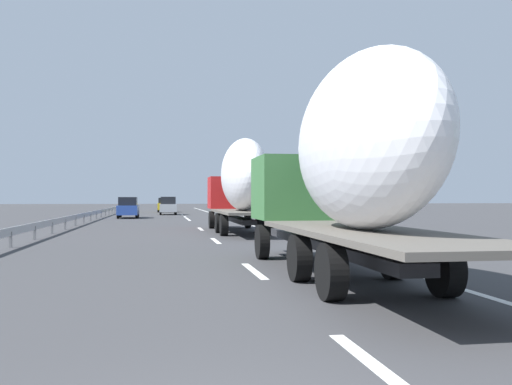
{
  "coord_description": "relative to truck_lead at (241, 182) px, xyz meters",
  "views": [
    {
      "loc": [
        -3.84,
        0.54,
        1.86
      ],
      "look_at": [
        26.16,
        -4.48,
        2.13
      ],
      "focal_mm": 40.14,
      "sensor_mm": 36.0,
      "label": 1
    }
  ],
  "objects": [
    {
      "name": "lane_stripe_3",
      "position": [
        4.35,
        1.8,
        -2.68
      ],
      "size": [
        3.2,
        0.2,
        0.01
      ],
      "primitive_type": "cube",
      "color": "white",
      "rests_on": "ground_plane"
    },
    {
      "name": "lane_stripe_5",
      "position": [
        21.64,
        1.8,
        -2.68
      ],
      "size": [
        3.2,
        0.2,
        0.01
      ],
      "primitive_type": "cube",
      "color": "white",
      "rests_on": "ground_plane"
    },
    {
      "name": "edge_line_right",
      "position": [
        19.31,
        -1.9,
        -2.68
      ],
      "size": [
        110.0,
        0.2,
        0.01
      ],
      "primitive_type": "cube",
      "color": "white",
      "rests_on": "ground_plane"
    },
    {
      "name": "ground_plane",
      "position": [
        14.31,
        3.6,
        -2.68
      ],
      "size": [
        260.0,
        260.0,
        0.0
      ],
      "primitive_type": "plane",
      "color": "#38383A"
    },
    {
      "name": "lane_stripe_4",
      "position": [
        18.06,
        1.8,
        -2.68
      ],
      "size": [
        3.2,
        0.2,
        0.01
      ],
      "primitive_type": "cube",
      "color": "white",
      "rests_on": "ground_plane"
    },
    {
      "name": "car_silver_hatch",
      "position": [
        33.32,
        3.32,
        -1.71
      ],
      "size": [
        4.18,
        1.81,
        1.95
      ],
      "color": "#ADB2B7",
      "rests_on": "ground_plane"
    },
    {
      "name": "tree_2",
      "position": [
        46.23,
        -7.34,
        2.1
      ],
      "size": [
        3.89,
        3.89,
        7.6
      ],
      "color": "#472D19",
      "rests_on": "ground_plane"
    },
    {
      "name": "tree_0",
      "position": [
        43.72,
        -5.99,
        0.82
      ],
      "size": [
        2.51,
        2.51,
        5.3
      ],
      "color": "#472D19",
      "rests_on": "ground_plane"
    },
    {
      "name": "tree_4",
      "position": [
        63.57,
        -5.95,
        1.38
      ],
      "size": [
        2.73,
        2.73,
        6.39
      ],
      "color": "#472D19",
      "rests_on": "ground_plane"
    },
    {
      "name": "tree_3",
      "position": [
        63.79,
        -8.68,
        1.09
      ],
      "size": [
        3.21,
        3.21,
        5.56
      ],
      "color": "#472D19",
      "rests_on": "ground_plane"
    },
    {
      "name": "guardrail_median",
      "position": [
        17.31,
        9.6,
        -2.1
      ],
      "size": [
        94.0,
        0.1,
        0.76
      ],
      "color": "#9EA0A5",
      "rests_on": "ground_plane"
    },
    {
      "name": "lane_stripe_0",
      "position": [
        -23.69,
        1.8,
        -2.68
      ],
      "size": [
        3.2,
        0.2,
        0.01
      ],
      "primitive_type": "cube",
      "color": "white",
      "rests_on": "ground_plane"
    },
    {
      "name": "car_yellow_coupe",
      "position": [
        44.55,
        3.61,
        -1.75
      ],
      "size": [
        4.41,
        1.79,
        1.84
      ],
      "color": "gold",
      "rests_on": "ground_plane"
    },
    {
      "name": "truck_trailing",
      "position": [
        -17.2,
        -0.0,
        -0.01
      ],
      "size": [
        13.05,
        2.55,
        4.83
      ],
      "color": "#387038",
      "rests_on": "ground_plane"
    },
    {
      "name": "tree_5",
      "position": [
        29.9,
        -8.65,
        1.18
      ],
      "size": [
        3.98,
        3.98,
        6.18
      ],
      "color": "#472D19",
      "rests_on": "ground_plane"
    },
    {
      "name": "lane_stripe_7",
      "position": [
        33.06,
        1.8,
        -2.68
      ],
      "size": [
        3.2,
        0.2,
        0.01
      ],
      "primitive_type": "cube",
      "color": "white",
      "rests_on": "ground_plane"
    },
    {
      "name": "lane_stripe_1",
      "position": [
        -15.23,
        1.8,
        -2.68
      ],
      "size": [
        3.2,
        0.2,
        0.01
      ],
      "primitive_type": "cube",
      "color": "white",
      "rests_on": "ground_plane"
    },
    {
      "name": "lane_stripe_6",
      "position": [
        25.84,
        1.8,
        -2.68
      ],
      "size": [
        3.2,
        0.2,
        0.01
      ],
      "primitive_type": "cube",
      "color": "white",
      "rests_on": "ground_plane"
    },
    {
      "name": "lane_stripe_2",
      "position": [
        -5.06,
        1.8,
        -2.68
      ],
      "size": [
        3.2,
        0.2,
        0.01
      ],
      "primitive_type": "cube",
      "color": "white",
      "rests_on": "ground_plane"
    },
    {
      "name": "truck_lead",
      "position": [
        0.0,
        0.0,
        0.0
      ],
      "size": [
        12.26,
        2.55,
        4.82
      ],
      "color": "#B21919",
      "rests_on": "ground_plane"
    },
    {
      "name": "road_sign",
      "position": [
        20.08,
        -3.1,
        -0.55
      ],
      "size": [
        0.1,
        0.9,
        3.07
      ],
      "color": "gray",
      "rests_on": "ground_plane"
    },
    {
      "name": "car_blue_sedan",
      "position": [
        23.43,
        7.02,
        -1.72
      ],
      "size": [
        4.69,
        1.82,
        1.91
      ],
      "color": "#28479E",
      "rests_on": "ground_plane"
    }
  ]
}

